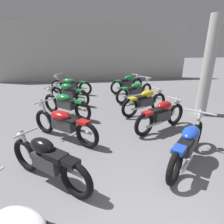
{
  "coord_description": "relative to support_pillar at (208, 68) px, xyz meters",
  "views": [
    {
      "loc": [
        -0.73,
        -0.66,
        2.36
      ],
      "look_at": [
        0.0,
        4.14,
        0.55
      ],
      "focal_mm": 29.69,
      "sensor_mm": 36.0,
      "label": 1
    }
  ],
  "objects": [
    {
      "name": "motorcycle_right_row_2",
      "position": [
        -1.88,
        -0.97,
        -1.14
      ],
      "size": [
        1.81,
        0.98,
        0.88
      ],
      "color": "black",
      "rests_on": "ground"
    },
    {
      "name": "motorcycle_left_row_3",
      "position": [
        -4.64,
        0.54,
        -1.15
      ],
      "size": [
        1.68,
        1.54,
        0.97
      ],
      "color": "black",
      "rests_on": "ground"
    },
    {
      "name": "support_pillar",
      "position": [
        0.0,
        0.0,
        0.0
      ],
      "size": [
        0.36,
        0.36,
        3.2
      ],
      "primitive_type": "cylinder",
      "color": "#B2B2AD",
      "rests_on": "ground"
    },
    {
      "name": "motorcycle_left_row_1",
      "position": [
        -4.69,
        -2.72,
        -1.14
      ],
      "size": [
        1.56,
        1.38,
        0.88
      ],
      "color": "black",
      "rests_on": "ground"
    },
    {
      "name": "motorcycle_right_row_5",
      "position": [
        -1.84,
        3.47,
        -1.14
      ],
      "size": [
        1.85,
        0.89,
        0.88
      ],
      "color": "black",
      "rests_on": "ground"
    },
    {
      "name": "back_wall",
      "position": [
        -3.26,
        7.12,
        0.2
      ],
      "size": [
        12.69,
        0.24,
        3.6
      ],
      "primitive_type": "cube",
      "color": "#B2B2AD",
      "rests_on": "ground"
    },
    {
      "name": "motorcycle_left_row_5",
      "position": [
        -4.64,
        3.5,
        -1.15
      ],
      "size": [
        2.02,
        1.07,
        0.97
      ],
      "color": "black",
      "rests_on": "ground"
    },
    {
      "name": "motorcycle_right_row_3",
      "position": [
        -1.92,
        0.36,
        -1.14
      ],
      "size": [
        1.85,
        0.88,
        0.88
      ],
      "color": "black",
      "rests_on": "ground"
    },
    {
      "name": "motorcycle_left_row_2",
      "position": [
        -4.56,
        -1.14,
        -1.15
      ],
      "size": [
        1.72,
        1.5,
        0.97
      ],
      "color": "black",
      "rests_on": "ground"
    },
    {
      "name": "motorcycle_right_row_1",
      "position": [
        -1.96,
        -2.55,
        -1.15
      ],
      "size": [
        1.62,
        1.61,
        0.97
      ],
      "color": "black",
      "rests_on": "ground"
    },
    {
      "name": "motorcycle_left_row_4",
      "position": [
        -4.63,
        1.89,
        -1.14
      ],
      "size": [
        1.67,
        1.23,
        0.88
      ],
      "color": "black",
      "rests_on": "ground"
    },
    {
      "name": "motorcycle_right_row_4",
      "position": [
        -1.83,
        1.98,
        -1.15
      ],
      "size": [
        1.91,
        1.22,
        0.97
      ],
      "color": "black",
      "rests_on": "ground"
    }
  ]
}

